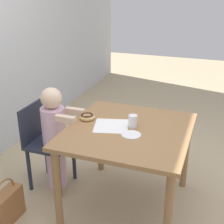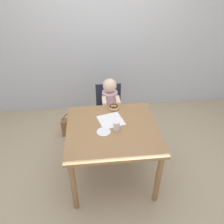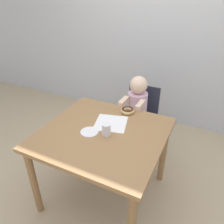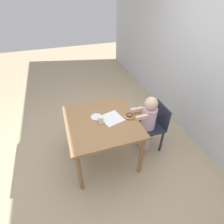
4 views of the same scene
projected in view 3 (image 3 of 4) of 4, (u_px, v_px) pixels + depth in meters
The scene contains 10 objects.
ground_plane at pixel (104, 193), 2.19m from camera, with size 12.00×12.00×0.00m, color tan.
wall_back at pixel (162, 35), 2.84m from camera, with size 8.00×0.05×2.50m.
dining_table at pixel (103, 142), 1.87m from camera, with size 1.01×0.98×0.74m.
chair at pixel (139, 118), 2.59m from camera, with size 0.37×0.38×0.81m.
child_figure at pixel (136, 116), 2.47m from camera, with size 0.23×0.37×0.99m.
donut at pixel (128, 110), 2.09m from camera, with size 0.13×0.13×0.05m.
napkin at pixel (111, 123), 1.93m from camera, with size 0.33×0.33×0.00m.
handbag at pixel (98, 125), 2.99m from camera, with size 0.31×0.12×0.40m.
cup at pixel (106, 129), 1.76m from camera, with size 0.07×0.07×0.10m.
plate at pixel (90, 132), 1.81m from camera, with size 0.15×0.15×0.01m.
Camera 3 is at (0.73, -1.31, 1.80)m, focal length 35.00 mm.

